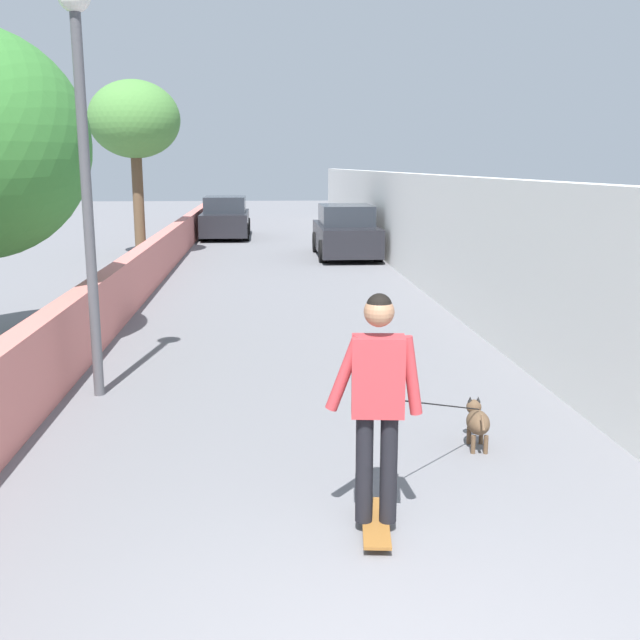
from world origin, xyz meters
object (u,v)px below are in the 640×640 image
(dog, at_px, (477,421))
(car_near, at_px, (346,233))
(skateboard, at_px, (376,522))
(lamp_post, at_px, (82,123))
(tree_left_near, at_px, (134,121))
(car_far, at_px, (226,218))
(person_skateboarder, at_px, (378,391))

(dog, relative_size, car_near, 0.46)
(skateboard, distance_m, dog, 2.02)
(lamp_post, height_order, skateboard, lamp_post)
(tree_left_near, bearing_deg, car_far, -20.22)
(skateboard, xyz_separation_m, person_skateboarder, (-0.00, 0.00, 1.03))
(lamp_post, relative_size, skateboard, 5.72)
(person_skateboarder, bearing_deg, lamp_post, 37.93)
(dog, bearing_deg, car_far, 9.03)
(car_near, bearing_deg, skateboard, 174.36)
(skateboard, xyz_separation_m, car_far, (23.16, 2.20, 0.65))
(car_near, xyz_separation_m, car_far, (6.31, 3.86, 0.00))
(lamp_post, distance_m, skateboard, 5.50)
(lamp_post, bearing_deg, dog, -116.46)
(skateboard, height_order, dog, dog)
(person_skateboarder, xyz_separation_m, car_far, (23.16, 2.20, -0.39))
(car_far, bearing_deg, tree_left_near, 159.78)
(dog, distance_m, car_near, 15.28)
(skateboard, xyz_separation_m, car_near, (16.85, -1.67, 0.65))
(lamp_post, distance_m, car_near, 14.20)
(person_skateboarder, relative_size, car_near, 0.42)
(dog, bearing_deg, car_near, -1.63)
(dog, bearing_deg, person_skateboarder, 142.17)
(lamp_post, height_order, car_near, lamp_post)
(car_far, bearing_deg, person_skateboarder, -174.58)
(tree_left_near, xyz_separation_m, car_near, (-0.27, -6.09, -3.22))
(tree_left_near, bearing_deg, dog, -159.99)
(lamp_post, xyz_separation_m, car_far, (19.57, -0.60, -2.45))
(dog, bearing_deg, lamp_post, 63.54)
(skateboard, distance_m, car_far, 23.27)
(skateboard, distance_m, car_near, 16.94)
(car_near, bearing_deg, tree_left_near, 87.49)
(lamp_post, height_order, car_far, lamp_post)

